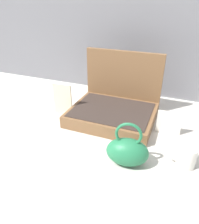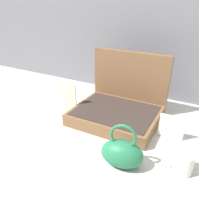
# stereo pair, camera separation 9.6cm
# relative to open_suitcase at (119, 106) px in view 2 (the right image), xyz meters

# --- Properties ---
(ground_plane) EXTENTS (6.00, 6.00, 0.00)m
(ground_plane) POSITION_rel_open_suitcase_xyz_m (-0.01, -0.19, -0.07)
(ground_plane) COLOR beige
(open_suitcase) EXTENTS (0.43, 0.36, 0.33)m
(open_suitcase) POSITION_rel_open_suitcase_xyz_m (0.00, 0.00, 0.00)
(open_suitcase) COLOR brown
(open_suitcase) RESTS_ON ground_plane
(teal_pouch_handbag) EXTENTS (0.18, 0.13, 0.19)m
(teal_pouch_handbag) POSITION_rel_open_suitcase_xyz_m (0.16, -0.34, -0.01)
(teal_pouch_handbag) COLOR #237247
(teal_pouch_handbag) RESTS_ON ground_plane
(coffee_mug) EXTENTS (0.11, 0.07, 0.09)m
(coffee_mug) POSITION_rel_open_suitcase_xyz_m (0.38, -0.27, -0.02)
(coffee_mug) COLOR silver
(coffee_mug) RESTS_ON ground_plane
(info_card_left) EXTENTS (0.11, 0.01, 0.18)m
(info_card_left) POSITION_rel_open_suitcase_xyz_m (-0.27, -0.09, 0.02)
(info_card_left) COLOR beige
(info_card_left) RESTS_ON ground_plane
(poster_card_right) EXTENTS (0.11, 0.01, 0.12)m
(poster_card_right) POSITION_rel_open_suitcase_xyz_m (0.29, -0.06, -0.01)
(poster_card_right) COLOR white
(poster_card_right) RESTS_ON ground_plane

